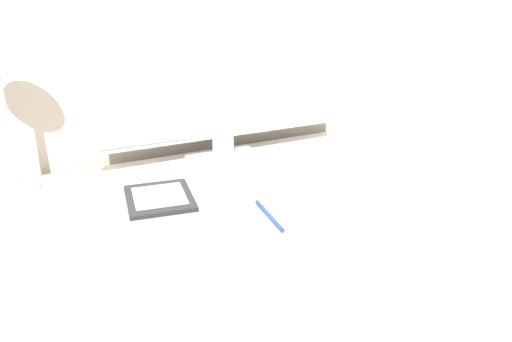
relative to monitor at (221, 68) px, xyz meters
name	(u,v)px	position (x,y,z in m)	size (l,w,h in m)	color
desk	(273,311)	(0.05, -0.20, -0.60)	(1.30, 0.57, 0.72)	silver
monitor	(221,68)	(0.00, 0.00, 0.00)	(0.66, 0.11, 0.45)	silver
keyboard	(341,180)	(0.19, -0.27, -0.23)	(0.33, 0.10, 0.01)	silver
laptop	(159,206)	(-0.23, -0.23, -0.22)	(0.34, 0.23, 0.02)	#A3A3A8
ereader	(159,198)	(-0.23, -0.23, -0.21)	(0.15, 0.17, 0.01)	black
pen	(269,215)	(-0.04, -0.35, -0.23)	(0.02, 0.14, 0.01)	navy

